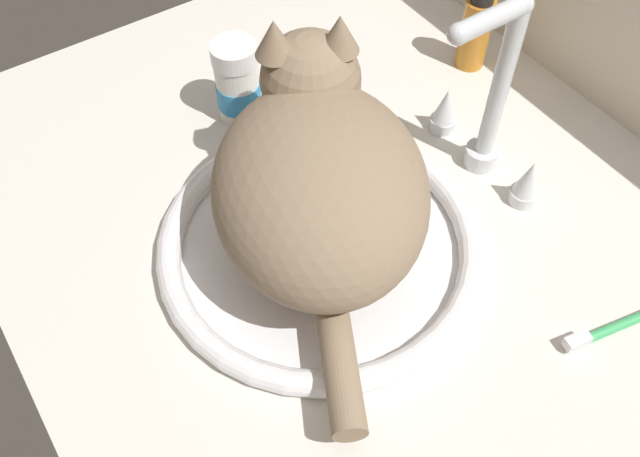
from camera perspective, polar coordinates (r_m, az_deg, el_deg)
The scene contains 7 objects.
countertop at distance 75.49cm, azimuth 5.20°, elevation -3.02°, with size 105.81×73.88×3.00cm, color silver.
sink_basin at distance 73.47cm, azimuth -0.00°, elevation -1.34°, with size 34.82×34.82×2.63cm.
faucet at distance 78.23cm, azimuth 13.88°, elevation 9.51°, with size 17.29×11.08×23.04cm.
cat at distance 67.08cm, azimuth -0.17°, elevation 4.65°, with size 37.01×30.84×19.54cm.
amber_bottle at distance 94.81cm, azimuth 12.78°, elevation 15.75°, with size 3.93×3.93×11.46cm.
pill_bottle at distance 85.62cm, azimuth -6.84°, elevation 11.81°, with size 5.57×5.57×10.80cm.
toothbrush at distance 76.12cm, azimuth 24.76°, elevation -6.75°, with size 4.61×17.95×1.70cm.
Camera 1 is at (31.11, -29.33, 63.71)cm, focal length 38.57 mm.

